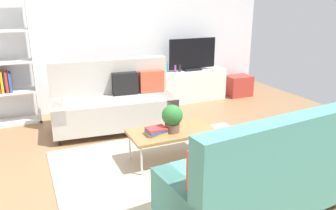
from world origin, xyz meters
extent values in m
plane|color=#936B47|center=(0.00, 0.00, 0.00)|extent=(7.68, 7.68, 0.00)
cube|color=silver|center=(0.00, 2.80, 1.45)|extent=(6.40, 0.12, 2.90)
cube|color=tan|center=(0.01, -0.06, 0.01)|extent=(2.90, 2.20, 0.01)
cube|color=#B2ADA3|center=(-0.34, 1.49, 0.32)|extent=(1.97, 1.00, 0.44)
cube|color=#B2ADA3|center=(-0.31, 1.81, 0.82)|extent=(1.91, 0.37, 0.56)
cube|color=#B2ADA3|center=(0.51, 1.42, 0.43)|extent=(0.27, 0.85, 0.22)
cube|color=#B2ADA3|center=(-1.18, 1.57, 0.43)|extent=(0.27, 0.85, 0.22)
cylinder|color=black|center=(0.50, 1.08, 0.05)|extent=(0.05, 0.05, 0.10)
cylinder|color=black|center=(-1.23, 1.23, 0.05)|extent=(0.05, 0.05, 0.10)
cylinder|color=black|center=(0.56, 1.75, 0.05)|extent=(0.05, 0.05, 0.10)
cylinder|color=black|center=(-1.17, 1.91, 0.05)|extent=(0.05, 0.05, 0.10)
cube|color=#D84C33|center=(0.34, 1.57, 0.72)|extent=(0.41, 0.17, 0.36)
cube|color=black|center=(-0.11, 1.61, 0.72)|extent=(0.41, 0.17, 0.36)
cube|color=teal|center=(0.36, -1.21, 0.32)|extent=(1.97, 1.02, 0.44)
cube|color=teal|center=(0.39, -1.53, 0.82)|extent=(1.91, 0.38, 0.56)
cube|color=teal|center=(-0.48, -1.29, 0.43)|extent=(0.28, 0.86, 0.22)
cube|color=teal|center=(1.21, -1.13, 0.43)|extent=(0.28, 0.86, 0.22)
cylinder|color=black|center=(1.20, -0.79, 0.05)|extent=(0.05, 0.05, 0.10)
cube|color=#D84C33|center=(-0.29, -1.41, 0.72)|extent=(0.41, 0.18, 0.36)
cube|color=#3359B2|center=(0.16, -1.37, 0.72)|extent=(0.41, 0.18, 0.36)
cube|color=#9E7042|center=(0.06, 0.14, 0.40)|extent=(1.10, 0.56, 0.04)
cylinder|color=silver|center=(-0.44, 0.37, 0.19)|extent=(0.02, 0.02, 0.38)
cylinder|color=silver|center=(0.56, 0.37, 0.19)|extent=(0.02, 0.02, 0.38)
cylinder|color=silver|center=(-0.44, -0.09, 0.19)|extent=(0.02, 0.02, 0.38)
cylinder|color=silver|center=(0.56, -0.09, 0.19)|extent=(0.02, 0.02, 0.38)
cube|color=silver|center=(1.56, 2.46, 0.32)|extent=(1.40, 0.44, 0.64)
cube|color=black|center=(1.56, 2.44, 0.66)|extent=(0.36, 0.20, 0.04)
cube|color=black|center=(1.56, 2.44, 0.98)|extent=(1.00, 0.05, 0.60)
cube|color=white|center=(-1.41, 2.48, 1.05)|extent=(0.04, 0.36, 2.10)
cube|color=white|center=(-1.94, 2.48, 0.02)|extent=(1.10, 0.36, 0.04)
cube|color=white|center=(-1.94, 2.48, 0.55)|extent=(1.02, 0.36, 0.03)
cube|color=gold|center=(-1.92, 2.48, 0.74)|extent=(0.04, 0.29, 0.35)
cube|color=red|center=(-1.85, 2.48, 0.74)|extent=(0.04, 0.29, 0.34)
cube|color=#3359B2|center=(-1.80, 2.48, 0.72)|extent=(0.04, 0.29, 0.31)
cube|color=#B2382D|center=(2.66, 2.36, 0.22)|extent=(0.52, 0.40, 0.44)
cylinder|color=brown|center=(0.05, 0.11, 0.48)|extent=(0.19, 0.19, 0.12)
sphere|color=#2D7233|center=(0.05, 0.11, 0.64)|extent=(0.27, 0.27, 0.27)
cube|color=gold|center=(-0.17, 0.11, 0.43)|extent=(0.24, 0.18, 0.02)
cube|color=#3359B2|center=(-0.17, 0.11, 0.46)|extent=(0.26, 0.21, 0.04)
cube|color=red|center=(-0.17, 0.11, 0.50)|extent=(0.25, 0.19, 0.03)
cylinder|color=#33B29E|center=(0.98, 2.51, 0.74)|extent=(0.13, 0.13, 0.20)
cylinder|color=purple|center=(1.17, 2.42, 0.71)|extent=(0.05, 0.05, 0.14)
cylinder|color=#262626|center=(1.26, 2.42, 0.71)|extent=(0.05, 0.05, 0.15)
camera|label=1|loc=(-1.61, -3.53, 2.06)|focal=36.18mm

